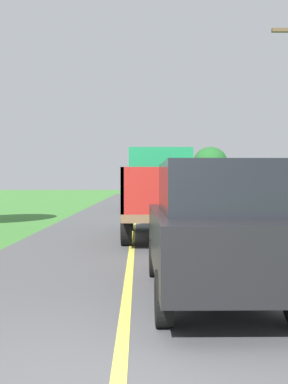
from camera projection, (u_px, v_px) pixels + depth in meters
name	position (u px, v px, depth m)	size (l,w,h in m)	color
banana_truck_near	(161.00, 191.00, 13.24)	(2.38, 5.82, 2.80)	#2D2D30
banana_truck_far	(151.00, 187.00, 26.82)	(2.38, 5.81, 2.80)	#2D2D30
roadside_tree_mid_right	(210.00, 162.00, 30.22)	(2.46, 2.46, 4.35)	#4C3823
following_car	(213.00, 228.00, 5.91)	(1.74, 4.10, 1.92)	black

